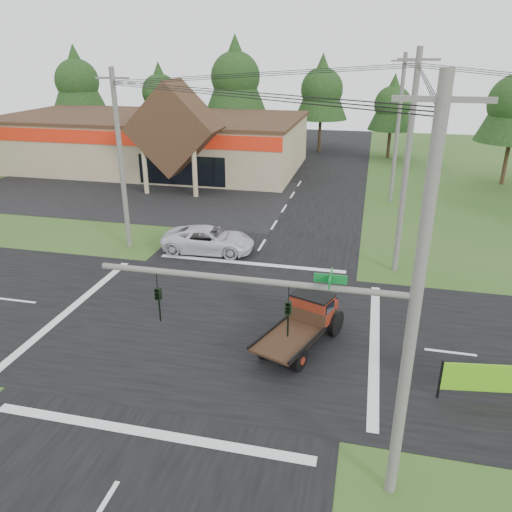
% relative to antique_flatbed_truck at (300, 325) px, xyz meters
% --- Properties ---
extents(ground, '(120.00, 120.00, 0.00)m').
position_rel_antique_flatbed_truck_xyz_m(ground, '(-3.99, 0.91, -1.02)').
color(ground, '#2C4F1C').
rests_on(ground, ground).
extents(road_ns, '(12.00, 120.00, 0.02)m').
position_rel_antique_flatbed_truck_xyz_m(road_ns, '(-3.99, 0.91, -1.01)').
color(road_ns, black).
rests_on(road_ns, ground).
extents(road_ew, '(120.00, 12.00, 0.02)m').
position_rel_antique_flatbed_truck_xyz_m(road_ew, '(-3.99, 0.91, -1.00)').
color(road_ew, black).
rests_on(road_ew, ground).
extents(parking_apron, '(28.00, 14.00, 0.02)m').
position_rel_antique_flatbed_truck_xyz_m(parking_apron, '(-17.99, 19.91, -1.00)').
color(parking_apron, black).
rests_on(parking_apron, ground).
extents(cvs_building, '(30.40, 18.20, 9.19)m').
position_rel_antique_flatbed_truck_xyz_m(cvs_building, '(-19.70, 30.48, 1.76)').
color(cvs_building, tan).
rests_on(cvs_building, ground).
extents(traffic_signal_mast, '(8.12, 0.24, 7.00)m').
position_rel_antique_flatbed_truck_xyz_m(traffic_signal_mast, '(1.82, -6.59, 3.41)').
color(traffic_signal_mast, '#595651').
rests_on(traffic_signal_mast, ground).
extents(utility_pole_nr, '(2.00, 0.30, 11.00)m').
position_rel_antique_flatbed_truck_xyz_m(utility_pole_nr, '(3.51, -6.59, 4.62)').
color(utility_pole_nr, '#595651').
rests_on(utility_pole_nr, ground).
extents(utility_pole_nw, '(2.00, 0.30, 10.50)m').
position_rel_antique_flatbed_truck_xyz_m(utility_pole_nw, '(-11.99, 8.91, 4.37)').
color(utility_pole_nw, '#595651').
rests_on(utility_pole_nw, ground).
extents(utility_pole_ne, '(2.00, 0.30, 11.50)m').
position_rel_antique_flatbed_truck_xyz_m(utility_pole_ne, '(4.01, 8.91, 4.87)').
color(utility_pole_ne, '#595651').
rests_on(utility_pole_ne, ground).
extents(utility_pole_n, '(2.00, 0.30, 11.20)m').
position_rel_antique_flatbed_truck_xyz_m(utility_pole_n, '(4.01, 22.91, 4.72)').
color(utility_pole_n, '#595651').
rests_on(utility_pole_n, ground).
extents(tree_row_a, '(6.72, 6.72, 12.12)m').
position_rel_antique_flatbed_truck_xyz_m(tree_row_a, '(-33.99, 40.91, 7.03)').
color(tree_row_a, '#332316').
rests_on(tree_row_a, ground).
extents(tree_row_b, '(5.60, 5.60, 10.10)m').
position_rel_antique_flatbed_truck_xyz_m(tree_row_b, '(-23.99, 42.91, 5.69)').
color(tree_row_b, '#332316').
rests_on(tree_row_b, ground).
extents(tree_row_c, '(7.28, 7.28, 13.13)m').
position_rel_antique_flatbed_truck_xyz_m(tree_row_c, '(-13.99, 41.91, 7.70)').
color(tree_row_c, '#332316').
rests_on(tree_row_c, ground).
extents(tree_row_d, '(6.16, 6.16, 11.11)m').
position_rel_antique_flatbed_truck_xyz_m(tree_row_d, '(-3.99, 42.91, 6.36)').
color(tree_row_d, '#332316').
rests_on(tree_row_d, ground).
extents(tree_row_e, '(5.04, 5.04, 9.09)m').
position_rel_antique_flatbed_truck_xyz_m(tree_row_e, '(4.01, 40.91, 5.02)').
color(tree_row_e, '#332316').
rests_on(tree_row_e, ground).
extents(antique_flatbed_truck, '(3.46, 5.20, 2.03)m').
position_rel_antique_flatbed_truck_xyz_m(antique_flatbed_truck, '(0.00, 0.00, 0.00)').
color(antique_flatbed_truck, '#56160C').
rests_on(antique_flatbed_truck, ground).
extents(roadside_banner, '(4.48, 0.76, 1.54)m').
position_rel_antique_flatbed_truck_xyz_m(roadside_banner, '(7.37, -1.86, -0.25)').
color(roadside_banner, '#5EAD17').
rests_on(roadside_banner, ground).
extents(white_pickup, '(5.63, 2.88, 1.52)m').
position_rel_antique_flatbed_truck_xyz_m(white_pickup, '(-6.90, 9.20, -0.26)').
color(white_pickup, silver).
rests_on(white_pickup, ground).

